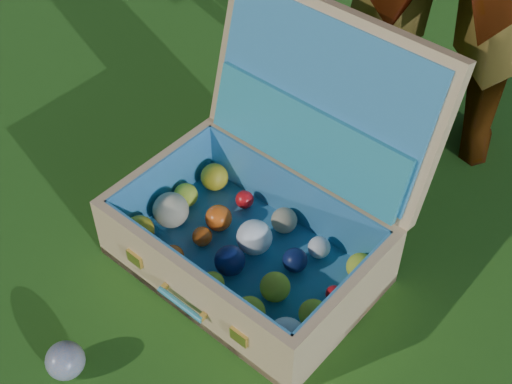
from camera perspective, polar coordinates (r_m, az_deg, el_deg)
The scene contains 3 objects.
ground at distance 1.50m, azimuth 3.01°, elevation -12.07°, with size 60.00×60.00×0.00m, color #215114.
stray_ball at distance 1.48m, azimuth -15.01°, elevation -12.89°, with size 0.08×0.08×0.08m, color teal.
suitcase at distance 1.55m, azimuth 1.05°, elevation -0.76°, with size 0.71×0.69×0.53m.
Camera 1 is at (0.16, -0.79, 1.27)m, focal length 50.00 mm.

